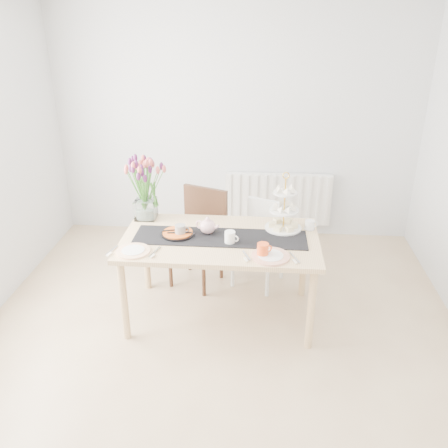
# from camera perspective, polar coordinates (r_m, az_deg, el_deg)

# --- Properties ---
(room_shell) EXTENTS (4.50, 4.50, 4.50)m
(room_shell) POSITION_cam_1_polar(r_m,az_deg,el_deg) (3.14, -1.03, 2.96)
(room_shell) COLOR tan
(room_shell) RESTS_ON ground
(radiator) EXTENTS (1.20, 0.08, 0.60)m
(radiator) POSITION_cam_1_polar(r_m,az_deg,el_deg) (5.48, 6.51, 3.03)
(radiator) COLOR white
(radiator) RESTS_ON room_shell
(dining_table) EXTENTS (1.60, 0.90, 0.75)m
(dining_table) POSITION_cam_1_polar(r_m,az_deg,el_deg) (3.89, -0.45, -2.68)
(dining_table) COLOR tan
(dining_table) RESTS_ON ground
(chair_brown) EXTENTS (0.59, 0.59, 0.92)m
(chair_brown) POSITION_cam_1_polar(r_m,az_deg,el_deg) (4.51, -2.91, -0.62)
(chair_brown) COLOR #372214
(chair_brown) RESTS_ON ground
(chair_white) EXTENTS (0.52, 0.52, 0.80)m
(chair_white) POSITION_cam_1_polar(r_m,az_deg,el_deg) (4.53, 4.57, -1.53)
(chair_white) COLOR white
(chair_white) RESTS_ON ground
(table_runner) EXTENTS (1.40, 0.35, 0.01)m
(table_runner) POSITION_cam_1_polar(r_m,az_deg,el_deg) (3.85, -0.45, -1.62)
(table_runner) COLOR black
(table_runner) RESTS_ON dining_table
(tulip_vase) EXTENTS (0.65, 0.65, 0.56)m
(tulip_vase) POSITION_cam_1_polar(r_m,az_deg,el_deg) (4.13, -9.65, 5.26)
(tulip_vase) COLOR silver
(tulip_vase) RESTS_ON dining_table
(cake_stand) EXTENTS (0.31, 0.31, 0.45)m
(cake_stand) POSITION_cam_1_polar(r_m,az_deg,el_deg) (3.98, 7.21, 1.06)
(cake_stand) COLOR gold
(cake_stand) RESTS_ON dining_table
(teapot) EXTENTS (0.27, 0.25, 0.14)m
(teapot) POSITION_cam_1_polar(r_m,az_deg,el_deg) (3.89, -1.97, -0.30)
(teapot) COLOR silver
(teapot) RESTS_ON dining_table
(cream_jug) EXTENTS (0.09, 0.09, 0.08)m
(cream_jug) POSITION_cam_1_polar(r_m,az_deg,el_deg) (4.04, 10.26, -0.11)
(cream_jug) COLOR white
(cream_jug) RESTS_ON dining_table
(tart_tin) EXTENTS (0.27, 0.27, 0.03)m
(tart_tin) POSITION_cam_1_polar(r_m,az_deg,el_deg) (3.90, -5.59, -1.17)
(tart_tin) COLOR black
(tart_tin) RESTS_ON dining_table
(mug_grey) EXTENTS (0.12, 0.12, 0.10)m
(mug_grey) POSITION_cam_1_polar(r_m,az_deg,el_deg) (3.87, -5.28, -0.82)
(mug_grey) COLOR gray
(mug_grey) RESTS_ON dining_table
(mug_white) EXTENTS (0.11, 0.11, 0.10)m
(mug_white) POSITION_cam_1_polar(r_m,az_deg,el_deg) (3.75, 0.72, -1.62)
(mug_white) COLOR white
(mug_white) RESTS_ON dining_table
(mug_orange) EXTENTS (0.12, 0.12, 0.10)m
(mug_orange) POSITION_cam_1_polar(r_m,az_deg,el_deg) (3.56, 4.69, -3.14)
(mug_orange) COLOR #FF531C
(mug_orange) RESTS_ON dining_table
(plate_left) EXTENTS (0.33, 0.33, 0.01)m
(plate_left) POSITION_cam_1_polar(r_m,az_deg,el_deg) (3.70, -10.87, -3.21)
(plate_left) COLOR white
(plate_left) RESTS_ON dining_table
(plate_right) EXTENTS (0.38, 0.38, 0.02)m
(plate_right) POSITION_cam_1_polar(r_m,az_deg,el_deg) (3.58, 5.61, -3.89)
(plate_right) COLOR silver
(plate_right) RESTS_ON dining_table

